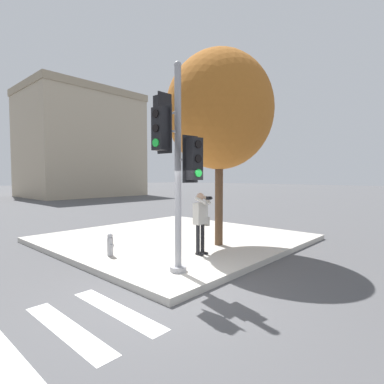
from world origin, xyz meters
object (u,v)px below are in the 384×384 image
(traffic_signal_pole, at_px, (174,150))
(person_photographer, at_px, (201,217))
(fire_hydrant, at_px, (110,245))
(street_tree, at_px, (219,111))

(traffic_signal_pole, distance_m, person_photographer, 2.50)
(fire_hydrant, bearing_deg, traffic_signal_pole, -85.42)
(street_tree, bearing_deg, fire_hydrant, 155.99)
(street_tree, relative_size, fire_hydrant, 9.65)
(traffic_signal_pole, xyz_separation_m, person_photographer, (1.67, 0.64, -1.75))
(traffic_signal_pole, height_order, fire_hydrant, traffic_signal_pole)
(traffic_signal_pole, bearing_deg, fire_hydrant, 94.58)
(street_tree, xyz_separation_m, fire_hydrant, (-3.12, 1.39, -3.96))
(traffic_signal_pole, bearing_deg, street_tree, 18.19)
(fire_hydrant, bearing_deg, person_photographer, -42.73)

